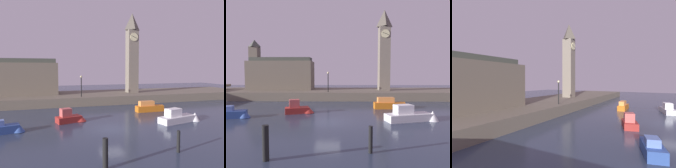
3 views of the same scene
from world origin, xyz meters
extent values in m
plane|color=#2D384C|center=(0.00, 0.00, 0.00)|extent=(120.00, 120.00, 0.00)
cube|color=#6B6051|center=(0.00, 20.00, 0.75)|extent=(70.00, 12.00, 1.50)
cube|color=slate|center=(9.89, 19.31, 7.74)|extent=(2.07, 2.07, 12.48)
cylinder|color=beige|center=(9.89, 18.22, 12.47)|extent=(1.57, 0.12, 1.57)
cube|color=black|center=(9.89, 18.15, 12.47)|extent=(1.19, 0.04, 0.53)
pyramid|color=#554E43|center=(9.89, 19.31, 15.64)|extent=(2.27, 2.27, 3.33)
cube|color=#6B6051|center=(-11.20, 21.30, 4.43)|extent=(13.15, 5.22, 5.86)
cube|color=#6B6051|center=(-16.86, 21.30, 5.94)|extent=(1.81, 1.81, 8.87)
pyramid|color=#474C42|center=(-16.86, 21.30, 11.12)|extent=(1.99, 1.99, 1.50)
cube|color=#42473D|center=(-11.20, 21.30, 7.76)|extent=(12.49, 3.13, 0.80)
cylinder|color=black|center=(-0.97, 15.25, 3.14)|extent=(0.16, 0.16, 3.28)
sphere|color=#F2E099|center=(-0.97, 15.25, 4.96)|extent=(0.36, 0.36, 0.36)
cylinder|color=black|center=(-2.86, -8.34, 1.00)|extent=(0.36, 0.36, 2.00)
cylinder|color=black|center=(3.13, -7.25, 0.83)|extent=(0.25, 0.25, 1.67)
cube|color=orange|center=(8.00, 7.43, 0.43)|extent=(4.18, 1.32, 0.86)
cube|color=#FF9947|center=(7.50, 7.43, 1.21)|extent=(2.26, 0.91, 0.70)
cone|color=orange|center=(10.08, 7.43, 0.47)|extent=(1.13, 1.13, 1.04)
cube|color=#2D4C93|center=(-10.69, 1.68, 0.39)|extent=(3.34, 2.00, 0.78)
cube|color=#5B7AC1|center=(-11.06, 1.68, 1.05)|extent=(1.32, 1.13, 0.54)
cone|color=#2D4C93|center=(-9.13, 1.68, 0.43)|extent=(1.36, 1.36, 0.78)
cube|color=silver|center=(8.30, 0.70, 0.37)|extent=(5.07, 2.65, 0.74)
cube|color=white|center=(7.72, 0.70, 1.20)|extent=(1.99, 1.47, 0.91)
cone|color=silver|center=(10.73, 0.70, 0.41)|extent=(1.68, 1.68, 1.21)
cube|color=maroon|center=(-4.03, 4.30, 0.36)|extent=(3.17, 2.23, 0.71)
cube|color=#CC5651|center=(-4.38, 4.30, 1.19)|extent=(1.44, 1.31, 0.95)
cone|color=maroon|center=(-2.60, 4.30, 0.39)|extent=(1.61, 1.61, 0.72)
camera|label=1|loc=(-6.12, -20.92, 6.34)|focal=34.17mm
camera|label=2|loc=(1.31, -18.57, 4.86)|focal=30.36mm
camera|label=3|loc=(-24.25, 0.88, 5.10)|focal=28.64mm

